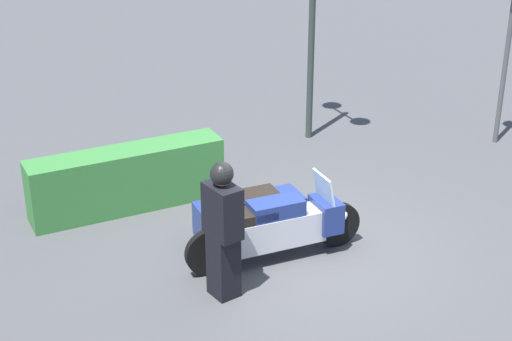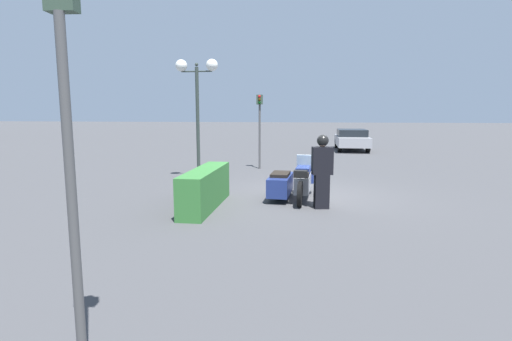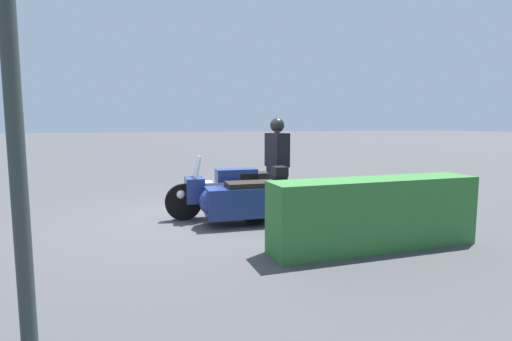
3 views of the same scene
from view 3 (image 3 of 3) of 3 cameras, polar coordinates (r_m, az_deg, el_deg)
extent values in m
plane|color=#424244|center=(7.47, -6.75, -6.73)|extent=(160.00, 160.00, 0.00)
cylinder|color=black|center=(7.30, -10.30, -4.45)|extent=(0.66, 0.14, 0.66)
cylinder|color=black|center=(7.71, 4.25, -3.77)|extent=(0.66, 0.14, 0.66)
cylinder|color=black|center=(6.92, -0.21, -5.57)|extent=(0.52, 0.13, 0.51)
cube|color=#B7B7BC|center=(7.42, -2.83, -3.18)|extent=(1.39, 0.46, 0.45)
cube|color=navy|center=(7.37, -2.85, -0.69)|extent=(0.77, 0.41, 0.24)
cube|color=black|center=(7.45, -0.51, -0.76)|extent=(0.57, 0.39, 0.12)
cube|color=navy|center=(7.28, -8.78, -2.72)|extent=(0.35, 0.53, 0.44)
cube|color=silver|center=(7.23, -8.44, 0.54)|extent=(0.14, 0.50, 0.40)
sphere|color=white|center=(7.27, -10.72, -3.31)|extent=(0.18, 0.18, 0.18)
cube|color=navy|center=(6.87, -0.71, -4.40)|extent=(1.57, 0.64, 0.50)
sphere|color=navy|center=(6.74, -6.13, -4.45)|extent=(0.47, 0.48, 0.48)
cube|color=black|center=(6.83, -0.71, -2.01)|extent=(0.87, 0.52, 0.09)
cube|color=black|center=(7.59, 3.40, -0.10)|extent=(0.26, 0.36, 0.18)
cube|color=black|center=(8.19, 3.00, -2.43)|extent=(0.36, 0.40, 0.86)
cube|color=black|center=(8.11, 3.03, 2.96)|extent=(0.38, 0.55, 0.68)
sphere|color=tan|center=(8.09, 3.05, 6.19)|extent=(0.23, 0.23, 0.23)
sphere|color=black|center=(8.09, 3.06, 6.48)|extent=(0.29, 0.29, 0.29)
cube|color=#337033|center=(5.81, 16.60, -5.90)|extent=(3.03, 0.60, 0.98)
cylinder|color=#2D3833|center=(3.39, -31.47, 9.72)|extent=(0.12, 0.12, 3.92)
camera|label=1|loc=(17.06, 4.38, 19.70)|focal=55.00mm
camera|label=2|loc=(14.80, 42.60, 7.55)|focal=28.00mm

